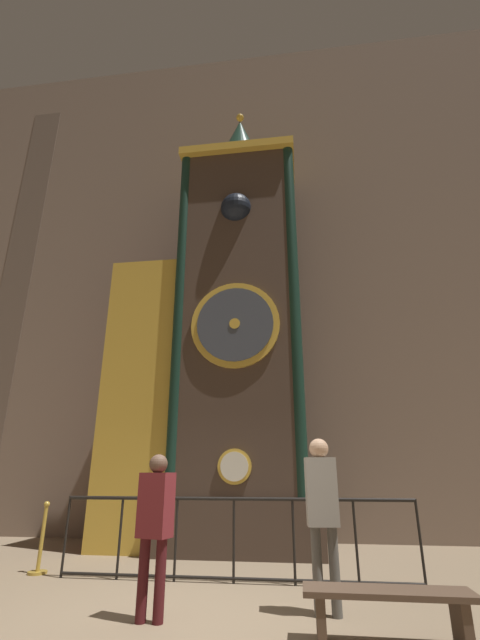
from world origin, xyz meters
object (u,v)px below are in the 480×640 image
object	(u,v)px
clock_tower	(218,338)
visitor_near	(155,517)
stanchion_post	(40,550)
visitor_bench	(388,605)
visitor_far	(322,504)

from	to	relation	value
clock_tower	visitor_near	size ratio (longest dim) A/B	6.51
stanchion_post	visitor_bench	world-z (taller)	stanchion_post
clock_tower	visitor_bench	distance (m)	6.27
visitor_far	visitor_near	bearing A→B (deg)	-171.35
visitor_bench	stanchion_post	bearing A→B (deg)	154.51
clock_tower	visitor_near	xyz separation A→B (m)	(0.11, -3.99, -3.23)
visitor_far	visitor_bench	distance (m)	1.19
clock_tower	visitor_far	world-z (taller)	clock_tower
visitor_near	stanchion_post	xyz separation A→B (m)	(-2.37, 1.89, -0.64)
visitor_near	visitor_far	distance (m)	1.84
visitor_near	visitor_far	xyz separation A→B (m)	(1.78, 0.44, 0.12)
clock_tower	stanchion_post	world-z (taller)	clock_tower
visitor_bench	visitor_near	bearing A→B (deg)	171.86
clock_tower	stanchion_post	size ratio (longest dim) A/B	10.53
clock_tower	stanchion_post	xyz separation A→B (m)	(-2.26, -2.10, -3.87)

